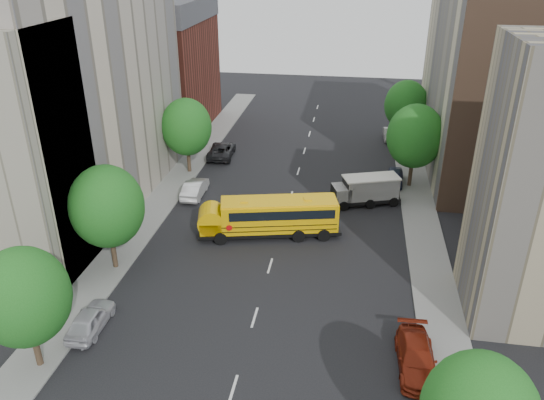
% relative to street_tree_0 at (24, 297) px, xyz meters
% --- Properties ---
extents(ground, '(120.00, 120.00, 0.00)m').
position_rel_street_tree_0_xyz_m(ground, '(11.00, 14.00, -4.64)').
color(ground, black).
rests_on(ground, ground).
extents(sidewalk_left, '(3.00, 80.00, 0.12)m').
position_rel_street_tree_0_xyz_m(sidewalk_left, '(-0.50, 19.00, -4.58)').
color(sidewalk_left, slate).
rests_on(sidewalk_left, ground).
extents(sidewalk_right, '(3.00, 80.00, 0.12)m').
position_rel_street_tree_0_xyz_m(sidewalk_right, '(22.50, 19.00, -4.58)').
color(sidewalk_right, slate).
rests_on(sidewalk_right, ground).
extents(lane_markings, '(0.15, 64.00, 0.01)m').
position_rel_street_tree_0_xyz_m(lane_markings, '(11.00, 24.00, -4.64)').
color(lane_markings, silver).
rests_on(lane_markings, ground).
extents(building_left_cream, '(10.00, 26.00, 20.00)m').
position_rel_street_tree_0_xyz_m(building_left_cream, '(-7.00, 20.00, 5.36)').
color(building_left_cream, beige).
rests_on(building_left_cream, ground).
extents(building_left_redbrick, '(10.00, 15.00, 13.00)m').
position_rel_street_tree_0_xyz_m(building_left_redbrick, '(-7.00, 42.00, 1.86)').
color(building_left_redbrick, maroon).
rests_on(building_left_redbrick, ground).
extents(building_right_far, '(10.00, 22.00, 18.00)m').
position_rel_street_tree_0_xyz_m(building_right_far, '(29.00, 34.00, 4.36)').
color(building_right_far, beige).
rests_on(building_right_far, ground).
extents(building_right_sidewall, '(10.10, 0.30, 18.00)m').
position_rel_street_tree_0_xyz_m(building_right_sidewall, '(29.00, 23.00, 4.36)').
color(building_right_sidewall, brown).
rests_on(building_right_sidewall, ground).
extents(street_tree_0, '(4.80, 4.80, 7.41)m').
position_rel_street_tree_0_xyz_m(street_tree_0, '(0.00, 0.00, 0.00)').
color(street_tree_0, '#38281C').
rests_on(street_tree_0, ground).
extents(street_tree_1, '(5.12, 5.12, 7.90)m').
position_rel_street_tree_0_xyz_m(street_tree_1, '(0.00, 10.00, 0.31)').
color(street_tree_1, '#38281C').
rests_on(street_tree_1, ground).
extents(street_tree_2, '(4.99, 4.99, 7.71)m').
position_rel_street_tree_0_xyz_m(street_tree_2, '(0.00, 28.00, 0.19)').
color(street_tree_2, '#38281C').
rests_on(street_tree_2, ground).
extents(street_tree_4, '(5.25, 5.25, 8.10)m').
position_rel_street_tree_0_xyz_m(street_tree_4, '(22.00, 28.00, 0.43)').
color(street_tree_4, '#38281C').
rests_on(street_tree_4, ground).
extents(street_tree_5, '(4.86, 4.86, 7.51)m').
position_rel_street_tree_0_xyz_m(street_tree_5, '(22.00, 40.00, 0.06)').
color(street_tree_5, '#38281C').
rests_on(street_tree_5, ground).
extents(school_bus, '(11.50, 5.02, 3.17)m').
position_rel_street_tree_0_xyz_m(school_bus, '(10.13, 16.46, -2.87)').
color(school_bus, black).
rests_on(school_bus, ground).
extents(safari_truck, '(6.46, 4.00, 2.61)m').
position_rel_street_tree_0_xyz_m(safari_truck, '(17.77, 23.45, -3.26)').
color(safari_truck, black).
rests_on(safari_truck, ground).
extents(parked_car_0, '(1.76, 4.26, 1.44)m').
position_rel_street_tree_0_xyz_m(parked_car_0, '(1.40, 3.37, -3.92)').
color(parked_car_0, silver).
rests_on(parked_car_0, ground).
extents(parked_car_1, '(1.75, 4.68, 1.53)m').
position_rel_street_tree_0_xyz_m(parked_car_1, '(2.20, 22.62, -3.88)').
color(parked_car_1, silver).
rests_on(parked_car_1, ground).
extents(parked_car_2, '(2.96, 5.70, 1.53)m').
position_rel_street_tree_0_xyz_m(parked_car_2, '(2.20, 32.75, -3.87)').
color(parked_car_2, black).
rests_on(parked_car_2, ground).
extents(parked_car_3, '(2.24, 5.09, 1.46)m').
position_rel_street_tree_0_xyz_m(parked_car_3, '(20.60, 3.15, -3.91)').
color(parked_car_3, maroon).
rests_on(parked_car_3, ground).
extents(parked_car_4, '(1.94, 4.12, 1.36)m').
position_rel_street_tree_0_xyz_m(parked_car_4, '(20.60, 28.39, -3.96)').
color(parked_car_4, '#353B5C').
rests_on(parked_car_4, ground).
extents(parked_car_5, '(1.51, 3.96, 1.29)m').
position_rel_street_tree_0_xyz_m(parked_car_5, '(20.60, 41.50, -4.00)').
color(parked_car_5, gray).
rests_on(parked_car_5, ground).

